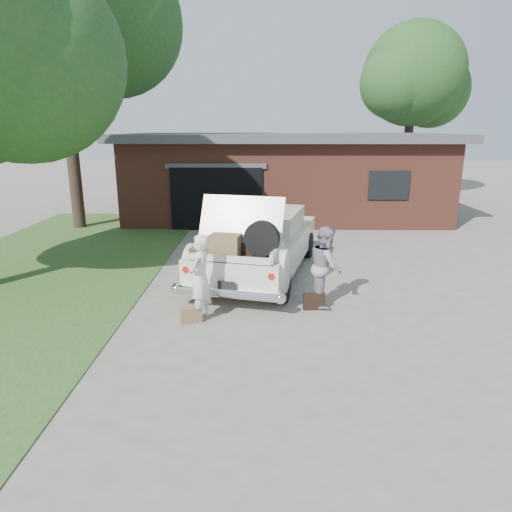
{
  "coord_description": "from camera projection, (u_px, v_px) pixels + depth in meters",
  "views": [
    {
      "loc": [
        0.13,
        -7.96,
        3.5
      ],
      "look_at": [
        0.0,
        0.6,
        1.1
      ],
      "focal_mm": 32.0,
      "sensor_mm": 36.0,
      "label": 1
    }
  ],
  "objects": [
    {
      "name": "grass_strip",
      "position": [
        41.0,
        271.0,
        11.57
      ],
      "size": [
        6.0,
        16.0,
        0.02
      ],
      "primitive_type": "cube",
      "color": "#2D4C1E",
      "rests_on": "ground"
    },
    {
      "name": "sedan",
      "position": [
        260.0,
        243.0,
        11.17
      ],
      "size": [
        3.29,
        5.76,
        2.14
      ],
      "rotation": [
        0.0,
        0.0,
        -0.24
      ],
      "color": "silver",
      "rests_on": "ground"
    },
    {
      "name": "woman_left",
      "position": [
        200.0,
        278.0,
        8.44
      ],
      "size": [
        0.56,
        0.69,
        1.65
      ],
      "primitive_type": "imported",
      "rotation": [
        0.0,
        0.0,
        -1.87
      ],
      "color": "silver",
      "rests_on": "ground"
    },
    {
      "name": "suitcase_left",
      "position": [
        191.0,
        315.0,
        8.46
      ],
      "size": [
        0.42,
        0.26,
        0.31
      ],
      "primitive_type": "cube",
      "rotation": [
        0.0,
        0.0,
        0.37
      ],
      "color": "#826042",
      "rests_on": "ground"
    },
    {
      "name": "woman_right",
      "position": [
        326.0,
        266.0,
        9.19
      ],
      "size": [
        0.62,
        0.8,
        1.64
      ],
      "primitive_type": "imported",
      "rotation": [
        0.0,
        0.0,
        1.57
      ],
      "color": "gray",
      "rests_on": "ground"
    },
    {
      "name": "tree_right",
      "position": [
        415.0,
        80.0,
        22.53
      ],
      "size": [
        5.73,
        4.98,
        8.55
      ],
      "color": "#38281E",
      "rests_on": "ground"
    },
    {
      "name": "suitcase_right",
      "position": [
        314.0,
        301.0,
        9.11
      ],
      "size": [
        0.44,
        0.18,
        0.33
      ],
      "primitive_type": "cube",
      "rotation": [
        0.0,
        0.0,
        0.1
      ],
      "color": "black",
      "rests_on": "ground"
    },
    {
      "name": "ground",
      "position": [
        256.0,
        321.0,
        8.61
      ],
      "size": [
        90.0,
        90.0,
        0.0
      ],
      "primitive_type": "plane",
      "color": "gray",
      "rests_on": "ground"
    },
    {
      "name": "house",
      "position": [
        283.0,
        173.0,
        19.19
      ],
      "size": [
        12.8,
        7.8,
        3.3
      ],
      "color": "brown",
      "rests_on": "ground"
    }
  ]
}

